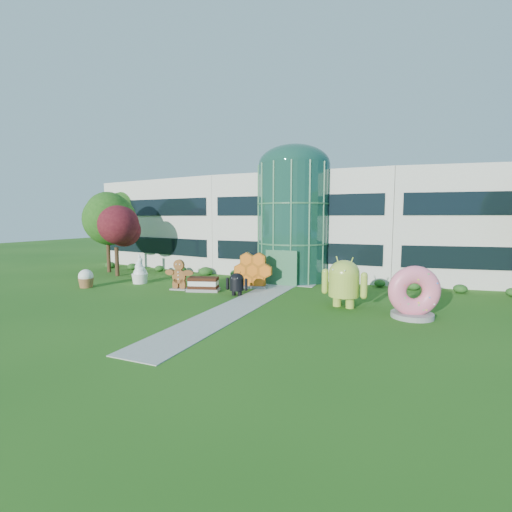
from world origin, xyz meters
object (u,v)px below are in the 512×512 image
at_px(android_black, 237,282).
at_px(donut, 413,291).
at_px(gingerbread, 179,274).
at_px(android_green, 344,280).

bearing_deg(android_black, donut, -15.03).
relative_size(android_black, gingerbread, 0.74).
bearing_deg(android_green, gingerbread, -171.03).
relative_size(android_green, gingerbread, 1.35).
height_order(android_black, gingerbread, gingerbread).
height_order(android_black, donut, donut).
distance_m(android_green, android_black, 7.43).
bearing_deg(gingerbread, android_black, -11.44).
relative_size(android_green, android_black, 1.82).
xyz_separation_m(android_black, gingerbread, (-4.89, 0.20, 0.22)).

